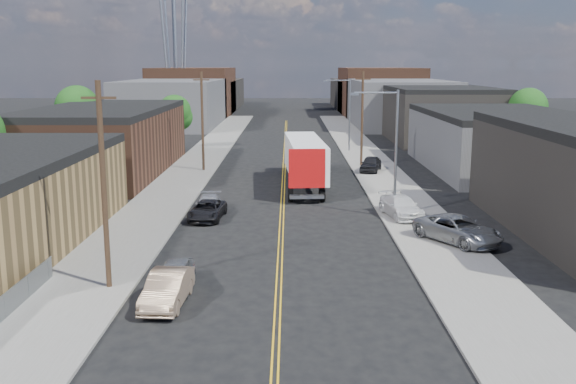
{
  "coord_description": "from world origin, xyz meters",
  "views": [
    {
      "loc": [
        0.5,
        -19.52,
        10.69
      ],
      "look_at": [
        0.44,
        21.61,
        2.5
      ],
      "focal_mm": 40.0,
      "sensor_mm": 36.0,
      "label": 1
    }
  ],
  "objects_px": {
    "car_left_c": "(207,210)",
    "car_right_lot_b": "(401,206)",
    "semi_truck": "(304,158)",
    "car_right_lot_a": "(458,229)",
    "car_left_d": "(209,205)",
    "car_right_lot_c": "(371,164)",
    "car_left_a": "(175,276)",
    "car_left_b": "(167,289)"
  },
  "relations": [
    {
      "from": "car_left_c",
      "to": "car_right_lot_a",
      "type": "xyz_separation_m",
      "value": [
        15.94,
        -6.38,
        0.29
      ]
    },
    {
      "from": "car_right_lot_b",
      "to": "car_left_a",
      "type": "bearing_deg",
      "value": -144.05
    },
    {
      "from": "car_left_c",
      "to": "car_right_lot_c",
      "type": "height_order",
      "value": "car_right_lot_c"
    },
    {
      "from": "semi_truck",
      "to": "car_left_d",
      "type": "xyz_separation_m",
      "value": [
        -7.22,
        -11.48,
        -1.81
      ]
    },
    {
      "from": "semi_truck",
      "to": "car_right_lot_c",
      "type": "bearing_deg",
      "value": 40.93
    },
    {
      "from": "car_left_d",
      "to": "car_right_lot_a",
      "type": "relative_size",
      "value": 0.79
    },
    {
      "from": "car_right_lot_a",
      "to": "car_right_lot_b",
      "type": "xyz_separation_m",
      "value": [
        -2.29,
        6.69,
        -0.07
      ]
    },
    {
      "from": "semi_truck",
      "to": "car_right_lot_c",
      "type": "xyz_separation_m",
      "value": [
        6.85,
        6.72,
        -1.57
      ]
    },
    {
      "from": "car_left_b",
      "to": "car_left_c",
      "type": "distance_m",
      "value": 16.31
    },
    {
      "from": "car_left_d",
      "to": "car_right_lot_b",
      "type": "relative_size",
      "value": 0.91
    },
    {
      "from": "car_right_lot_a",
      "to": "car_right_lot_b",
      "type": "bearing_deg",
      "value": 76.28
    },
    {
      "from": "car_left_c",
      "to": "car_right_lot_b",
      "type": "relative_size",
      "value": 0.94
    },
    {
      "from": "semi_truck",
      "to": "car_left_d",
      "type": "relative_size",
      "value": 3.67
    },
    {
      "from": "semi_truck",
      "to": "car_right_lot_a",
      "type": "distance_m",
      "value": 21.5
    },
    {
      "from": "car_right_lot_c",
      "to": "car_right_lot_b",
      "type": "bearing_deg",
      "value": -74.92
    },
    {
      "from": "car_left_b",
      "to": "car_right_lot_b",
      "type": "height_order",
      "value": "car_right_lot_b"
    },
    {
      "from": "car_left_b",
      "to": "car_left_c",
      "type": "bearing_deg",
      "value": 93.97
    },
    {
      "from": "car_left_a",
      "to": "car_left_d",
      "type": "relative_size",
      "value": 0.9
    },
    {
      "from": "car_left_c",
      "to": "car_right_lot_b",
      "type": "height_order",
      "value": "car_right_lot_b"
    },
    {
      "from": "car_left_a",
      "to": "car_right_lot_a",
      "type": "bearing_deg",
      "value": 26.53
    },
    {
      "from": "semi_truck",
      "to": "car_right_lot_a",
      "type": "xyz_separation_m",
      "value": [
        8.81,
        -19.56,
        -1.53
      ]
    },
    {
      "from": "car_left_c",
      "to": "car_right_lot_c",
      "type": "relative_size",
      "value": 1.07
    },
    {
      "from": "semi_truck",
      "to": "car_right_lot_b",
      "type": "xyz_separation_m",
      "value": [
        6.51,
        -12.86,
        -1.6
      ]
    },
    {
      "from": "car_left_c",
      "to": "car_right_lot_a",
      "type": "distance_m",
      "value": 17.17
    },
    {
      "from": "car_right_lot_a",
      "to": "car_right_lot_b",
      "type": "distance_m",
      "value": 7.07
    },
    {
      "from": "car_left_b",
      "to": "car_left_d",
      "type": "bearing_deg",
      "value": 94.19
    },
    {
      "from": "car_left_a",
      "to": "car_right_lot_c",
      "type": "distance_m",
      "value": 36.85
    },
    {
      "from": "semi_truck",
      "to": "car_left_c",
      "type": "bearing_deg",
      "value": -121.93
    },
    {
      "from": "semi_truck",
      "to": "car_left_c",
      "type": "height_order",
      "value": "semi_truck"
    },
    {
      "from": "car_left_d",
      "to": "car_right_lot_b",
      "type": "height_order",
      "value": "car_right_lot_b"
    },
    {
      "from": "car_left_a",
      "to": "car_left_d",
      "type": "bearing_deg",
      "value": 90.95
    },
    {
      "from": "semi_truck",
      "to": "car_left_a",
      "type": "xyz_separation_m",
      "value": [
        -6.89,
        -27.48,
        -1.77
      ]
    },
    {
      "from": "car_left_c",
      "to": "car_left_d",
      "type": "bearing_deg",
      "value": 97.59
    },
    {
      "from": "car_right_lot_b",
      "to": "car_right_lot_c",
      "type": "bearing_deg",
      "value": 77.51
    },
    {
      "from": "car_left_d",
      "to": "car_right_lot_a",
      "type": "xyz_separation_m",
      "value": [
        16.03,
        -8.08,
        0.29
      ]
    },
    {
      "from": "car_left_a",
      "to": "car_right_lot_b",
      "type": "xyz_separation_m",
      "value": [
        13.41,
        14.61,
        0.17
      ]
    },
    {
      "from": "car_left_b",
      "to": "car_left_c",
      "type": "height_order",
      "value": "car_left_b"
    },
    {
      "from": "car_left_c",
      "to": "car_right_lot_c",
      "type": "xyz_separation_m",
      "value": [
        13.98,
        19.89,
        0.25
      ]
    },
    {
      "from": "car_left_b",
      "to": "car_right_lot_b",
      "type": "relative_size",
      "value": 0.92
    },
    {
      "from": "car_right_lot_a",
      "to": "car_left_a",
      "type": "bearing_deg",
      "value": 174.12
    },
    {
      "from": "semi_truck",
      "to": "car_right_lot_b",
      "type": "relative_size",
      "value": 3.35
    },
    {
      "from": "car_left_b",
      "to": "car_right_lot_a",
      "type": "bearing_deg",
      "value": 35.42
    }
  ]
}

